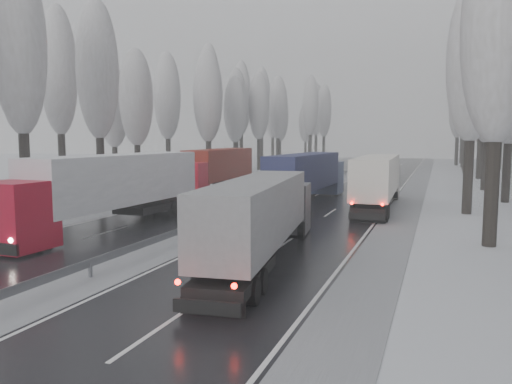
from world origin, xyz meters
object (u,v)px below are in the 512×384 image
Objects in this scene: box_truck_distant at (390,161)px; truck_red_red at (217,167)px; truck_red_white at (109,186)px; truck_blue_box at (308,174)px; truck_grey_tarp at (263,213)px; truck_cream_box at (378,178)px.

box_truck_distant is 0.40× the size of truck_red_red.
truck_red_white reaches higher than box_truck_distant.
truck_red_white is (-8.19, -15.83, 0.16)m from truck_blue_box.
truck_grey_tarp is 20.46m from truck_blue_box.
truck_red_white is at bearing -136.02° from truck_cream_box.
truck_red_white reaches higher than truck_cream_box.
truck_blue_box is 2.38× the size of box_truck_distant.
truck_grey_tarp is 72.11m from box_truck_distant.
truck_grey_tarp is 2.13× the size of box_truck_distant.
truck_cream_box reaches higher than box_truck_distant.
truck_red_red is at bearing 158.18° from truck_cream_box.
truck_grey_tarp is at bearing -19.65° from truck_red_white.
truck_blue_box is (-3.11, 20.22, 0.26)m from truck_grey_tarp.
box_truck_distant is (-3.89, 53.39, -1.07)m from truck_cream_box.
truck_red_white is 1.02× the size of truck_red_red.
box_truck_distant is 0.39× the size of truck_red_white.
truck_grey_tarp is 12.13m from truck_red_white.
truck_red_white is at bearing -115.35° from truck_blue_box.
truck_blue_box reaches higher than truck_grey_tarp.
truck_red_red is (-10.50, 4.58, 0.11)m from truck_blue_box.
truck_blue_box reaches higher than truck_cream_box.
truck_grey_tarp reaches higher than box_truck_distant.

